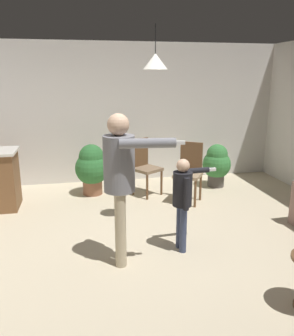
# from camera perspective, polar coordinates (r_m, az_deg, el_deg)

# --- Properties ---
(ground) EXTENTS (7.68, 7.68, 0.00)m
(ground) POSITION_cam_1_polar(r_m,az_deg,el_deg) (4.33, 1.68, -13.81)
(ground) COLOR beige
(wall_back) EXTENTS (6.40, 0.10, 2.70)m
(wall_back) POSITION_cam_1_polar(r_m,az_deg,el_deg) (6.99, -4.23, 8.85)
(wall_back) COLOR silver
(wall_back) RESTS_ON ground
(person_adult) EXTENTS (0.82, 0.55, 1.70)m
(person_adult) POSITION_cam_1_polar(r_m,az_deg,el_deg) (3.78, -4.32, -0.89)
(person_adult) COLOR tan
(person_adult) RESTS_ON ground
(person_child) EXTENTS (0.59, 0.36, 1.15)m
(person_child) POSITION_cam_1_polar(r_m,az_deg,el_deg) (4.17, 5.91, -4.33)
(person_child) COLOR #384260
(person_child) RESTS_ON ground
(dining_chair_by_counter) EXTENTS (0.58, 0.58, 1.00)m
(dining_chair_by_counter) POSITION_cam_1_polar(r_m,az_deg,el_deg) (6.21, -0.45, 0.57)
(dining_chair_by_counter) COLOR brown
(dining_chair_by_counter) RESTS_ON ground
(dining_chair_near_wall) EXTENTS (0.58, 0.58, 1.00)m
(dining_chair_near_wall) POSITION_cam_1_polar(r_m,az_deg,el_deg) (5.90, 6.89, -0.31)
(dining_chair_near_wall) COLOR brown
(dining_chair_near_wall) RESTS_ON ground
(potted_plant_corner) EXTENTS (0.54, 0.54, 0.82)m
(potted_plant_corner) POSITION_cam_1_polar(r_m,az_deg,el_deg) (6.80, 11.29, 0.75)
(potted_plant_corner) COLOR #4C4742
(potted_plant_corner) RESTS_ON ground
(potted_plant_by_wall) EXTENTS (0.59, 0.59, 0.91)m
(potted_plant_by_wall) POSITION_cam_1_polar(r_m,az_deg,el_deg) (6.28, -8.98, 0.15)
(potted_plant_by_wall) COLOR brown
(potted_plant_by_wall) RESTS_ON ground
(ceiling_light_pendant) EXTENTS (0.32, 0.32, 0.55)m
(ceiling_light_pendant) POSITION_cam_1_polar(r_m,az_deg,el_deg) (4.63, 1.37, 16.99)
(ceiling_light_pendant) COLOR silver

